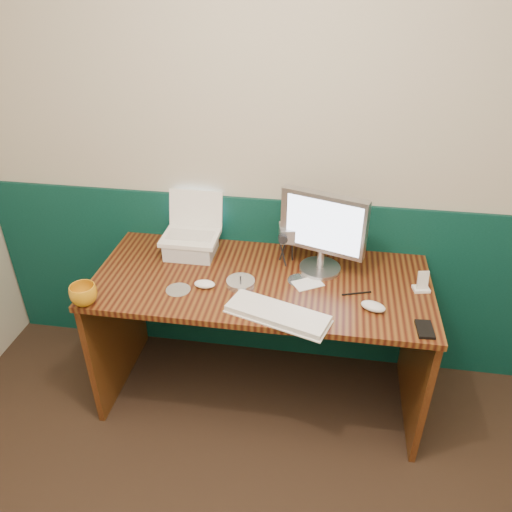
% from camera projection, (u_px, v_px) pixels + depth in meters
% --- Properties ---
extents(back_wall, '(3.50, 0.04, 2.50)m').
position_uv_depth(back_wall, '(306.00, 154.00, 2.40)').
color(back_wall, '#BEB6A0').
rests_on(back_wall, ground).
extents(wainscot, '(3.48, 0.02, 1.00)m').
position_uv_depth(wainscot, '(299.00, 283.00, 2.78)').
color(wainscot, '#062E28').
rests_on(wainscot, ground).
extents(desk, '(1.60, 0.70, 0.75)m').
position_uv_depth(desk, '(261.00, 340.00, 2.56)').
color(desk, black).
rests_on(desk, ground).
extents(laptop_riser, '(0.24, 0.21, 0.08)m').
position_uv_depth(laptop_riser, '(191.00, 246.00, 2.55)').
color(laptop_riser, silver).
rests_on(laptop_riser, desk).
extents(laptop, '(0.28, 0.22, 0.23)m').
position_uv_depth(laptop, '(189.00, 219.00, 2.47)').
color(laptop, white).
rests_on(laptop, laptop_riser).
extents(monitor, '(0.43, 0.24, 0.41)m').
position_uv_depth(monitor, '(323.00, 233.00, 2.33)').
color(monitor, '#A5A4A9').
rests_on(monitor, desk).
extents(keyboard, '(0.46, 0.28, 0.03)m').
position_uv_depth(keyboard, '(278.00, 314.00, 2.12)').
color(keyboard, white).
rests_on(keyboard, desk).
extents(mouse_right, '(0.12, 0.10, 0.04)m').
position_uv_depth(mouse_right, '(373.00, 306.00, 2.16)').
color(mouse_right, silver).
rests_on(mouse_right, desk).
extents(mouse_left, '(0.10, 0.06, 0.03)m').
position_uv_depth(mouse_left, '(205.00, 284.00, 2.31)').
color(mouse_left, white).
rests_on(mouse_left, desk).
extents(mug, '(0.16, 0.16, 0.09)m').
position_uv_depth(mug, '(84.00, 295.00, 2.18)').
color(mug, '#C88312').
rests_on(mug, desk).
extents(camcorder, '(0.12, 0.16, 0.22)m').
position_uv_depth(camcorder, '(286.00, 243.00, 2.45)').
color(camcorder, '#A7A8AC').
rests_on(camcorder, desk).
extents(cd_spindle, '(0.13, 0.13, 0.03)m').
position_uv_depth(cd_spindle, '(241.00, 283.00, 2.32)').
color(cd_spindle, silver).
rests_on(cd_spindle, desk).
extents(cd_loose_a, '(0.11, 0.11, 0.00)m').
position_uv_depth(cd_loose_a, '(178.00, 290.00, 2.29)').
color(cd_loose_a, '#B1B9C2').
rests_on(cd_loose_a, desk).
extents(cd_loose_b, '(0.11, 0.11, 0.00)m').
position_uv_depth(cd_loose_b, '(299.00, 280.00, 2.36)').
color(cd_loose_b, silver).
rests_on(cd_loose_b, desk).
extents(pen, '(0.13, 0.05, 0.01)m').
position_uv_depth(pen, '(357.00, 293.00, 2.26)').
color(pen, black).
rests_on(pen, desk).
extents(papers, '(0.16, 0.15, 0.00)m').
position_uv_depth(papers, '(308.00, 284.00, 2.33)').
color(papers, white).
rests_on(papers, desk).
extents(dock, '(0.08, 0.07, 0.01)m').
position_uv_depth(dock, '(421.00, 289.00, 2.29)').
color(dock, white).
rests_on(dock, desk).
extents(music_player, '(0.05, 0.03, 0.09)m').
position_uv_depth(music_player, '(423.00, 280.00, 2.26)').
color(music_player, silver).
rests_on(music_player, dock).
extents(pda, '(0.07, 0.12, 0.01)m').
position_uv_depth(pda, '(425.00, 329.00, 2.04)').
color(pda, black).
rests_on(pda, desk).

